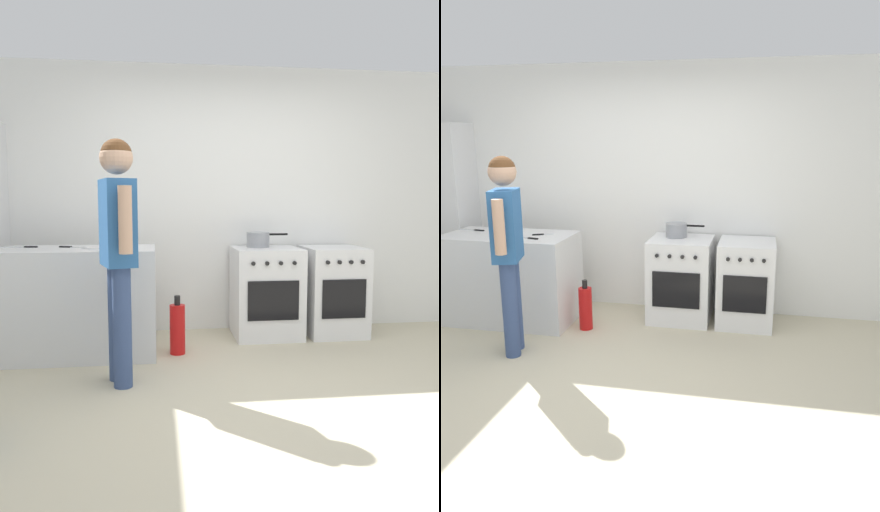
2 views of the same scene
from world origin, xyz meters
TOP-DOWN VIEW (x-y plane):
  - ground_plane at (0.00, 0.00)m, footprint 8.00×8.00m
  - back_wall at (0.00, 1.95)m, footprint 6.00×0.10m
  - counter_unit at (-1.35, 1.20)m, footprint 1.30×0.70m
  - oven_left at (0.35, 1.58)m, footprint 0.63×0.62m
  - oven_right at (1.01, 1.58)m, footprint 0.55×0.62m
  - pot at (0.29, 1.66)m, footprint 0.40×0.22m
  - knife_bread at (-1.11, 1.07)m, footprint 0.35×0.11m
  - knife_chef at (-1.83, 1.33)m, footprint 0.31×0.08m
  - knife_utility at (-1.40, 1.27)m, footprint 0.24×0.12m
  - knife_paring at (-1.01, 1.25)m, footprint 0.20×0.12m
  - person at (-0.95, 0.46)m, footprint 0.29×0.55m
  - fire_extinguisher at (-0.52, 1.10)m, footprint 0.13×0.13m

SIDE VIEW (x-z plane):
  - ground_plane at x=0.00m, z-range 0.00..0.00m
  - fire_extinguisher at x=-0.52m, z-range -0.03..0.47m
  - oven_right at x=1.01m, z-range 0.00..0.85m
  - oven_left at x=0.35m, z-range 0.00..0.85m
  - counter_unit at x=-1.35m, z-range 0.00..0.90m
  - knife_bread at x=-1.11m, z-range 0.90..0.91m
  - knife_chef at x=-1.83m, z-range 0.90..0.91m
  - knife_utility at x=-1.40m, z-range 0.90..0.91m
  - knife_paring at x=-1.01m, z-range 0.90..0.91m
  - pot at x=0.29m, z-range 0.85..1.00m
  - person at x=-0.95m, z-range 0.18..1.89m
  - back_wall at x=0.00m, z-range 0.00..2.60m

